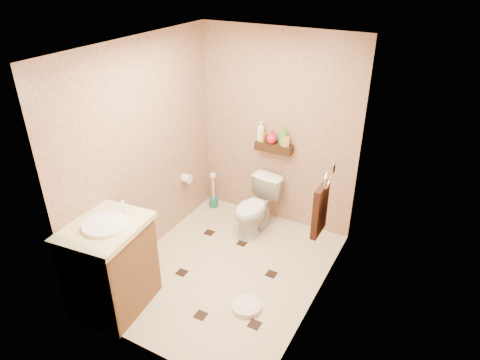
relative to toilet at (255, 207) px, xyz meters
The scene contains 19 objects.
ground 0.90m from the toilet, 85.59° to the right, with size 2.50×2.50×0.00m, color tan.
wall_back 0.96m from the toilet, 81.28° to the left, with size 2.00×0.04×2.40m, color tan.
wall_front 2.25m from the toilet, 88.24° to the right, with size 2.00×0.04×2.40m, color tan.
wall_left 1.52m from the toilet, 138.36° to the right, with size 0.04×2.50×2.40m, color tan.
wall_right 1.60m from the toilet, 38.02° to the right, with size 0.04×2.50×2.40m, color tan.
ceiling 2.22m from the toilet, 85.59° to the right, with size 2.00×2.50×0.02m, color white.
wall_shelf 0.76m from the toilet, 79.26° to the left, with size 0.46×0.14×0.10m, color #311C0D.
floor_accents 0.95m from the toilet, 83.77° to the right, with size 1.28×1.32×0.01m.
toilet is the anchor object (origin of this frame).
vanity 1.90m from the toilet, 109.62° to the right, with size 0.71×0.83×1.08m.
bathroom_scale 1.38m from the toilet, 66.80° to the right, with size 0.36×0.36×0.06m.
toilet_brush 0.81m from the toilet, 162.52° to the left, with size 0.12×0.12×0.52m.
towel_ring 1.29m from the toilet, 30.77° to the right, with size 0.12×0.30×0.76m.
toilet_paper 0.93m from the toilet, 168.27° to the right, with size 0.12×0.11×0.12m.
bottle_a 0.93m from the toilet, 109.33° to the left, with size 0.10×0.10×0.25m, color silver.
bottle_b 0.89m from the toilet, 106.20° to the left, with size 0.07×0.08×0.17m, color orange.
bottle_c 0.88m from the toilet, 84.53° to the left, with size 0.12×0.12×0.16m, color red.
bottle_d 0.94m from the toilet, 62.29° to the left, with size 0.10×0.10×0.25m, color green.
bottle_e 0.91m from the toilet, 58.70° to the left, with size 0.08×0.08×0.18m, color gold.
Camera 1 is at (1.89, -3.15, 3.10)m, focal length 32.00 mm.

